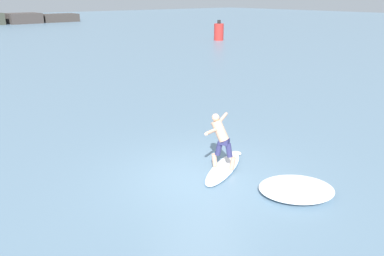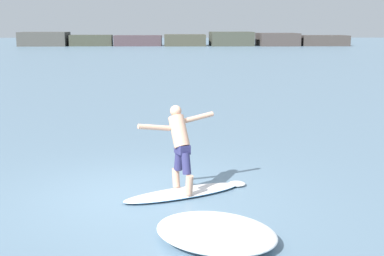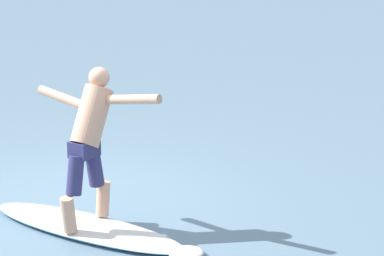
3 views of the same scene
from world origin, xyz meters
TOP-DOWN VIEW (x-y plane):
  - ground_plane at (0.00, 0.00)m, footprint 200.00×200.00m
  - surfboard at (0.77, -0.01)m, footprint 2.40×1.58m
  - surfer at (0.69, 0.06)m, footprint 1.36×0.90m
  - channel_marker_buoy at (21.96, 22.81)m, footprint 1.01×1.01m
  - wave_foam_at_tail at (1.19, -2.08)m, footprint 2.31×2.25m

SIDE VIEW (x-z plane):
  - ground_plane at x=0.00m, z-range 0.00..0.00m
  - surfboard at x=0.77m, z-range -0.07..0.15m
  - wave_foam_at_tail at x=1.19m, z-range 0.00..0.26m
  - channel_marker_buoy at x=21.96m, z-range -0.15..1.91m
  - surfer at x=0.69m, z-range 0.20..1.71m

